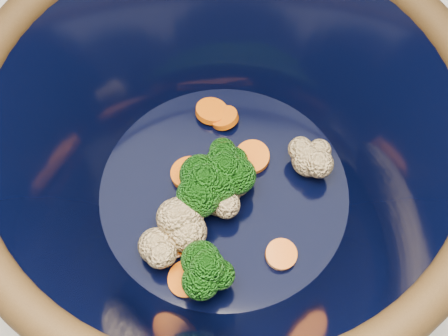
% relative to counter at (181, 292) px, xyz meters
% --- Properties ---
extents(counter, '(1.20, 1.20, 0.90)m').
position_rel_counter_xyz_m(counter, '(0.00, 0.00, 0.00)').
color(counter, beige).
rests_on(counter, ground).
extents(mixing_bowl, '(0.44, 0.44, 0.17)m').
position_rel_counter_xyz_m(mixing_bowl, '(0.08, -0.06, 0.54)').
color(mixing_bowl, black).
rests_on(mixing_bowl, counter).
extents(vegetable_pile, '(0.14, 0.19, 0.05)m').
position_rel_counter_xyz_m(vegetable_pile, '(0.07, -0.07, 0.51)').
color(vegetable_pile, '#608442').
rests_on(vegetable_pile, mixing_bowl).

